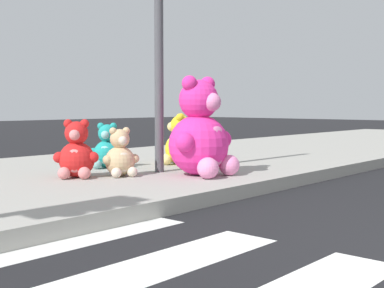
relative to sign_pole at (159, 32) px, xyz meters
name	(u,v)px	position (x,y,z in m)	size (l,w,h in m)	color
sidewalk	(52,180)	(-1.00, 0.80, -1.77)	(28.00, 4.40, 0.15)	#9E9B93
sign_pole	(159,32)	(0.00, 0.00, 0.00)	(0.56, 0.11, 3.20)	#4C4C51
plush_pink_large	(201,136)	(0.10, -0.58, -1.23)	(0.90, 0.78, 1.16)	#F22D93
plush_yellow	(179,144)	(0.79, 0.41, -1.42)	(0.50, 0.51, 0.71)	yellow
plush_red	(76,154)	(-0.98, 0.34, -1.43)	(0.47, 0.47, 0.66)	red
plush_teal	(107,150)	(-0.17, 0.80, -1.46)	(0.43, 0.42, 0.59)	teal
plush_tan	(120,157)	(-0.58, 0.06, -1.47)	(0.41, 0.40, 0.57)	tan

